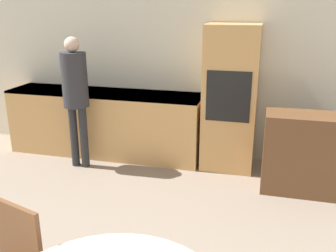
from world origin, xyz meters
The scene contains 5 objects.
wall_back centered at (0.00, 4.89, 1.30)m, with size 7.01×0.05×2.60m.
kitchen_counter centered at (-1.32, 4.54, 0.46)m, with size 2.67×0.60×0.89m.
oven_unit centered at (0.37, 4.55, 0.90)m, with size 0.64×0.59×1.79m.
sideboard centered at (1.32, 4.05, 0.45)m, with size 1.02×0.45×0.89m.
person_standing centered at (-1.47, 4.05, 1.03)m, with size 0.31×0.31×1.65m.
Camera 1 is at (0.77, -0.01, 2.00)m, focal length 40.00 mm.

